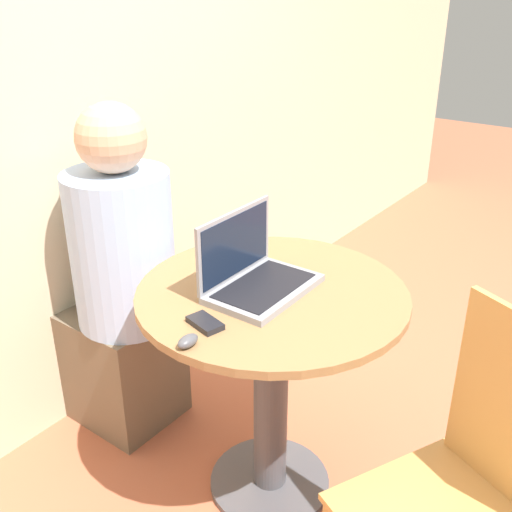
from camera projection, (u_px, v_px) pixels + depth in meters
The scene contains 8 objects.
ground_plane at pixel (270, 483), 2.05m from camera, with size 12.00×12.00×0.00m, color #B26042.
back_wall at pixel (58, 68), 1.97m from camera, with size 7.00×0.05×2.60m.
round_table at pixel (271, 351), 1.82m from camera, with size 0.79×0.79×0.75m.
laptop at pixel (254, 274), 1.72m from camera, with size 0.33×0.22×0.23m.
cell_phone at pixel (205, 323), 1.55m from camera, with size 0.08×0.11×0.02m.
computer_mouse at pixel (187, 341), 1.47m from camera, with size 0.06×0.04×0.03m.
chair_empty at pixel (467, 505), 1.36m from camera, with size 0.53×0.53×0.93m.
person_seated at pixel (117, 299), 2.17m from camera, with size 0.35×0.55×1.23m.
Camera 1 is at (-1.26, -0.87, 1.57)m, focal length 42.00 mm.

